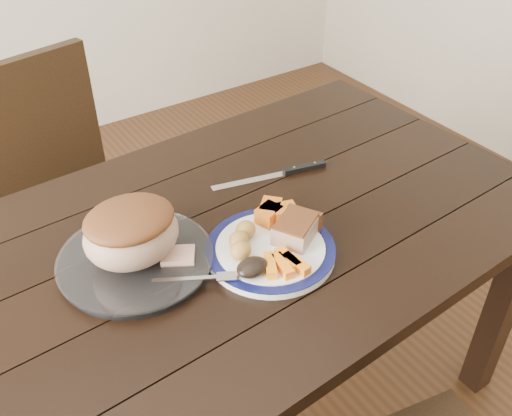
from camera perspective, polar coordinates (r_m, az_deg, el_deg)
dining_table at (r=1.39m, az=-3.22°, el=-5.42°), size 1.64×0.98×0.75m
chair_far at (r=1.98m, az=-18.48°, el=2.20°), size 0.50×0.51×0.93m
dinner_plate at (r=1.26m, az=1.45°, el=-4.27°), size 0.29×0.29×0.02m
plate_rim at (r=1.26m, az=1.45°, el=-3.98°), size 0.29×0.29×0.02m
serving_platter at (r=1.26m, az=-11.90°, el=-5.20°), size 0.33×0.33×0.02m
pork_slice at (r=1.27m, az=3.97°, el=-2.17°), size 0.12×0.12×0.04m
roasted_potatoes at (r=1.24m, az=-1.44°, el=-3.22°), size 0.10×0.10×0.04m
carrot_batons at (r=1.20m, az=2.84°, el=-5.57°), size 0.09×0.10×0.02m
pumpkin_wedges at (r=1.32m, az=1.87°, el=-0.46°), size 0.10×0.09×0.04m
dark_mushroom at (r=1.18m, az=-0.37°, el=-5.94°), size 0.07×0.05×0.03m
fork at (r=1.19m, az=-5.41°, el=-7.04°), size 0.16×0.10×0.00m
roast_joint at (r=1.22m, az=-12.34°, el=-2.61°), size 0.20×0.17×0.13m
cut_slice at (r=1.24m, az=-7.79°, el=-4.79°), size 0.09×0.08×0.02m
carving_knife at (r=1.52m, az=3.50°, el=3.73°), size 0.32×0.09×0.01m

